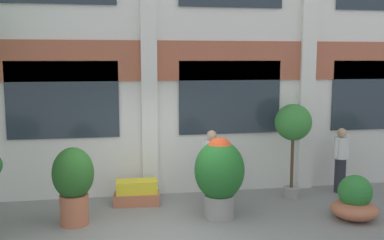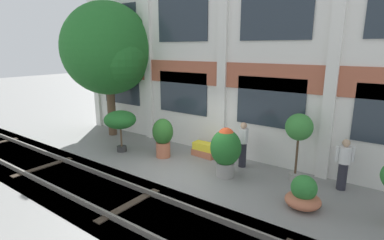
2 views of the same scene
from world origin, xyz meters
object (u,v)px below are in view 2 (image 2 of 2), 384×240
broadleaf_tree (108,51)px  potted_plant_tall_urn (120,121)px  potted_plant_wide_bowl (303,194)px  potted_plant_fluted_column (163,136)px  potted_plant_square_trough (204,150)px  resident_by_doorway (344,163)px  potted_plant_low_pan (299,130)px  potted_plant_stone_basin (226,149)px  resident_watching_tracks (243,143)px

broadleaf_tree → potted_plant_tall_urn: size_ratio=3.64×
potted_plant_wide_bowl → potted_plant_tall_urn: size_ratio=0.55×
potted_plant_fluted_column → potted_plant_square_trough: 1.68m
potted_plant_tall_urn → resident_by_doorway: 7.96m
potted_plant_square_trough → resident_by_doorway: (4.79, 0.08, 0.57)m
broadleaf_tree → potted_plant_fluted_column: broadleaf_tree is taller
broadleaf_tree → potted_plant_wide_bowl: bearing=-9.1°
potted_plant_low_pan → potted_plant_square_trough: 3.77m
potted_plant_fluted_column → potted_plant_low_pan: bearing=10.4°
potted_plant_tall_urn → potted_plant_square_trough: potted_plant_tall_urn is taller
broadleaf_tree → potted_plant_stone_basin: size_ratio=3.73×
potted_plant_stone_basin → potted_plant_wide_bowl: bearing=-11.0°
potted_plant_wide_bowl → resident_by_doorway: (0.60, 1.72, 0.46)m
broadleaf_tree → potted_plant_fluted_column: (3.97, -0.85, -3.06)m
potted_plant_tall_urn → potted_plant_stone_basin: (4.56, 0.37, -0.34)m
broadleaf_tree → potted_plant_wide_bowl: broadleaf_tree is taller
potted_plant_square_trough → potted_plant_stone_basin: bearing=-35.8°
potted_plant_wide_bowl → potted_plant_square_trough: potted_plant_wide_bowl is taller
broadleaf_tree → resident_watching_tracks: size_ratio=3.80×
potted_plant_wide_bowl → potted_plant_stone_basin: size_ratio=0.56×
broadleaf_tree → potted_plant_tall_urn: (2.21, -1.37, -2.63)m
potted_plant_tall_urn → potted_plant_fluted_column: bearing=16.5°
potted_plant_square_trough → resident_watching_tracks: 1.75m
broadleaf_tree → resident_by_doorway: (10.00, 0.22, -3.08)m
potted_plant_tall_urn → potted_plant_stone_basin: potted_plant_tall_urn is taller
potted_plant_wide_bowl → resident_watching_tracks: bearing=148.3°
resident_watching_tracks → potted_plant_low_pan: bearing=136.1°
potted_plant_fluted_column → potted_plant_square_trough: bearing=38.5°
potted_plant_wide_bowl → resident_by_doorway: resident_by_doorway is taller
potted_plant_fluted_column → resident_by_doorway: bearing=10.0°
potted_plant_wide_bowl → resident_by_doorway: bearing=70.7°
potted_plant_low_pan → broadleaf_tree: bearing=-179.8°
potted_plant_low_pan → resident_by_doorway: 1.54m
potted_plant_fluted_column → potted_plant_square_trough: potted_plant_fluted_column is taller
potted_plant_square_trough → resident_by_doorway: bearing=1.0°
broadleaf_tree → resident_watching_tracks: (6.85, 0.07, -3.05)m
broadleaf_tree → potted_plant_wide_bowl: (9.40, -1.50, -3.54)m
potted_plant_wide_bowl → potted_plant_tall_urn: (-7.19, 0.14, 0.91)m
potted_plant_fluted_column → potted_plant_stone_basin: potted_plant_stone_basin is taller
potted_plant_low_pan → potted_plant_tall_urn: 6.66m
potted_plant_square_trough → broadleaf_tree: bearing=-178.5°
potted_plant_low_pan → resident_by_doorway: bearing=8.6°
resident_watching_tracks → resident_by_doorway: bearing=140.2°
potted_plant_low_pan → potted_plant_stone_basin: size_ratio=1.32×
potted_plant_stone_basin → resident_by_doorway: bearing=20.7°
resident_by_doorway → potted_plant_stone_basin: bearing=-99.6°
broadleaf_tree → potted_plant_low_pan: size_ratio=2.82×
potted_plant_low_pan → potted_plant_square_trough: bearing=178.2°
potted_plant_low_pan → potted_plant_square_trough: (-3.50, 0.11, -1.39)m
potted_plant_low_pan → resident_watching_tracks: (-1.86, 0.04, -0.78)m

